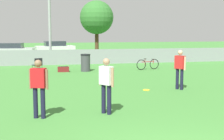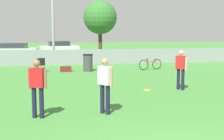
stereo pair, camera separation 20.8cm
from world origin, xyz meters
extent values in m
cube|color=gray|center=(0.00, 18.00, 0.55)|extent=(23.57, 0.03, 1.10)
cylinder|color=#4C331E|center=(1.79, 21.80, 1.26)|extent=(0.32, 0.32, 2.51)
sphere|color=#33702D|center=(1.79, 21.80, 3.59)|extent=(2.87, 2.87, 2.87)
cylinder|color=#191933|center=(-2.82, 4.10, 0.44)|extent=(0.13, 0.13, 0.88)
cylinder|color=#191933|center=(-2.62, 4.02, 0.44)|extent=(0.13, 0.13, 0.88)
cube|color=red|center=(-2.72, 4.06, 1.16)|extent=(0.46, 0.35, 0.55)
sphere|color=#8C664C|center=(-2.72, 4.06, 1.56)|extent=(0.21, 0.21, 0.21)
cylinder|color=#8C664C|center=(-2.94, 4.15, 1.12)|extent=(0.08, 0.08, 0.56)
cylinder|color=#8C664C|center=(-2.49, 3.97, 1.12)|extent=(0.08, 0.08, 0.56)
cylinder|color=#191933|center=(2.91, 7.40, 0.44)|extent=(0.13, 0.13, 0.88)
cylinder|color=#191933|center=(3.03, 7.21, 0.44)|extent=(0.13, 0.13, 0.88)
cube|color=red|center=(2.97, 7.30, 1.16)|extent=(0.40, 0.46, 0.55)
sphere|color=#D8AD8C|center=(2.97, 7.30, 1.56)|extent=(0.21, 0.21, 0.21)
cylinder|color=#D8AD8C|center=(2.84, 7.51, 1.12)|extent=(0.08, 0.08, 0.56)
cylinder|color=#D8AD8C|center=(3.10, 7.10, 1.12)|extent=(0.08, 0.08, 0.56)
cylinder|color=#191933|center=(-0.84, 4.22, 0.44)|extent=(0.13, 0.13, 0.88)
cylinder|color=#191933|center=(-0.71, 4.05, 0.44)|extent=(0.13, 0.13, 0.88)
cube|color=silver|center=(-0.78, 4.14, 1.16)|extent=(0.42, 0.45, 0.55)
sphere|color=tan|center=(-0.78, 4.14, 1.56)|extent=(0.21, 0.21, 0.21)
cylinder|color=tan|center=(-0.92, 4.33, 1.12)|extent=(0.08, 0.08, 0.56)
cylinder|color=tan|center=(-0.63, 3.95, 1.12)|extent=(0.08, 0.08, 0.56)
cylinder|color=yellow|center=(1.55, 7.41, 0.01)|extent=(0.29, 0.29, 0.03)
torus|color=yellow|center=(1.55, 7.41, 0.01)|extent=(0.29, 0.29, 0.03)
cylinder|color=#333338|center=(-2.92, 14.32, 0.21)|extent=(0.02, 0.02, 0.43)
cylinder|color=#333338|center=(-3.32, 14.15, 0.21)|extent=(0.02, 0.02, 0.43)
cylinder|color=#333338|center=(-2.75, 13.92, 0.21)|extent=(0.02, 0.02, 0.43)
cylinder|color=#333338|center=(-3.15, 13.75, 0.21)|extent=(0.02, 0.02, 0.43)
cube|color=black|center=(-3.04, 14.03, 0.44)|extent=(0.63, 0.63, 0.03)
cube|color=black|center=(-2.95, 13.82, 0.66)|extent=(0.45, 0.21, 0.41)
torus|color=black|center=(3.36, 13.94, 0.33)|extent=(0.66, 0.18, 0.66)
torus|color=black|center=(4.29, 14.14, 0.33)|extent=(0.66, 0.18, 0.66)
cylinder|color=#A51E19|center=(3.82, 14.04, 0.50)|extent=(0.87, 0.22, 0.04)
cylinder|color=#A51E19|center=(3.62, 14.00, 0.50)|extent=(0.03, 0.03, 0.34)
cylinder|color=#A51E19|center=(4.22, 14.12, 0.50)|extent=(0.03, 0.03, 0.31)
cube|color=black|center=(3.62, 14.00, 0.69)|extent=(0.17, 0.09, 0.04)
cylinder|color=black|center=(4.22, 14.12, 0.65)|extent=(0.12, 0.44, 0.03)
cylinder|color=#3F3F44|center=(-0.17, 13.99, 0.49)|extent=(0.56, 0.56, 0.98)
cylinder|color=black|center=(-0.17, 13.99, 1.02)|extent=(0.59, 0.59, 0.08)
cube|color=maroon|center=(-1.51, 14.05, 0.15)|extent=(0.67, 0.37, 0.30)
cube|color=black|center=(-1.51, 14.05, 0.31)|extent=(0.57, 0.04, 0.02)
cylinder|color=black|center=(-4.36, 26.31, 0.33)|extent=(0.69, 0.26, 0.67)
cylinder|color=black|center=(-4.54, 24.82, 0.33)|extent=(0.69, 0.26, 0.67)
cube|color=#B7B7BC|center=(-5.78, 25.73, 0.54)|extent=(4.50, 2.23, 0.63)
cube|color=#2D333D|center=(-5.78, 25.73, 1.09)|extent=(2.41, 1.78, 0.47)
cylinder|color=black|center=(-0.48, 29.29, 0.33)|extent=(0.68, 0.28, 0.66)
cylinder|color=black|center=(-0.25, 27.87, 0.33)|extent=(0.68, 0.28, 0.66)
cylinder|color=black|center=(-2.92, 28.89, 0.33)|extent=(0.68, 0.28, 0.66)
cylinder|color=black|center=(-2.69, 27.47, 0.33)|extent=(0.68, 0.28, 0.66)
cube|color=white|center=(-1.58, 28.38, 0.55)|extent=(4.20, 2.28, 0.67)
cube|color=#2D333D|center=(-1.58, 28.38, 1.13)|extent=(2.28, 1.78, 0.50)
camera|label=1|loc=(-2.49, -4.77, 2.47)|focal=50.00mm
camera|label=2|loc=(-2.28, -4.81, 2.47)|focal=50.00mm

